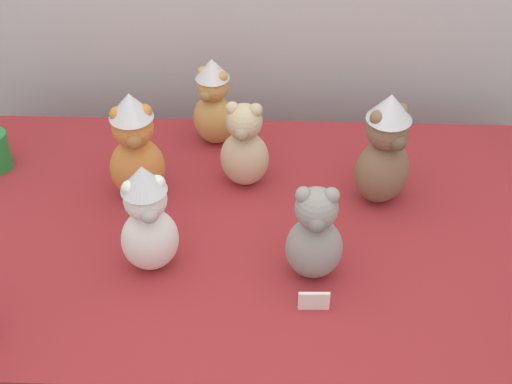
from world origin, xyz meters
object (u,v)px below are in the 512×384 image
at_px(teddy_bear_honey, 213,103).
at_px(display_table, 256,328).
at_px(teddy_bear_snow, 148,220).
at_px(teddy_bear_ginger, 135,148).
at_px(teddy_bear_sand, 244,147).
at_px(teddy_bear_ash, 315,236).
at_px(teddy_bear_mocha, 385,150).

bearing_deg(teddy_bear_honey, display_table, -45.96).
bearing_deg(teddy_bear_snow, display_table, 9.84).
distance_m(display_table, teddy_bear_ginger, 0.63).
relative_size(teddy_bear_snow, teddy_bear_sand, 1.18).
xyz_separation_m(teddy_bear_snow, teddy_bear_ash, (0.38, -0.01, -0.02)).
xyz_separation_m(display_table, teddy_bear_mocha, (0.32, 0.13, 0.54)).
bearing_deg(teddy_bear_mocha, teddy_bear_honey, 122.71).
bearing_deg(teddy_bear_snow, teddy_bear_honey, 58.47).
distance_m(teddy_bear_sand, teddy_bear_ginger, 0.28).
xyz_separation_m(teddy_bear_ash, teddy_bear_sand, (-0.17, 0.33, -0.00)).
xyz_separation_m(teddy_bear_snow, teddy_bear_ginger, (-0.07, 0.26, 0.01)).
xyz_separation_m(teddy_bear_sand, teddy_bear_mocha, (0.35, -0.06, 0.04)).
bearing_deg(teddy_bear_ash, teddy_bear_ginger, 149.06).
xyz_separation_m(display_table, teddy_bear_sand, (-0.04, 0.19, 0.50)).
distance_m(display_table, teddy_bear_ash, 0.54).
relative_size(teddy_bear_mocha, teddy_bear_ginger, 1.02).
bearing_deg(teddy_bear_ginger, teddy_bear_ash, -43.48).
distance_m(teddy_bear_ash, teddy_bear_mocha, 0.33).
distance_m(display_table, teddy_bear_snow, 0.59).
height_order(teddy_bear_mocha, teddy_bear_ginger, teddy_bear_mocha).
bearing_deg(display_table, teddy_bear_snow, -150.86).
relative_size(teddy_bear_ash, teddy_bear_honey, 0.96).
relative_size(teddy_bear_sand, teddy_bear_ginger, 0.80).
bearing_deg(display_table, teddy_bear_sand, 101.05).
bearing_deg(teddy_bear_snow, teddy_bear_ginger, 85.40).
distance_m(teddy_bear_ash, teddy_bear_sand, 0.38).
bearing_deg(teddy_bear_honey, teddy_bear_sand, -38.32).
bearing_deg(teddy_bear_mocha, teddy_bear_ginger, 151.47).
relative_size(teddy_bear_ash, teddy_bear_sand, 1.02).
relative_size(teddy_bear_ash, teddy_bear_ginger, 0.82).
relative_size(teddy_bear_ash, teddy_bear_mocha, 0.80).
bearing_deg(teddy_bear_sand, teddy_bear_ginger, -161.46).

